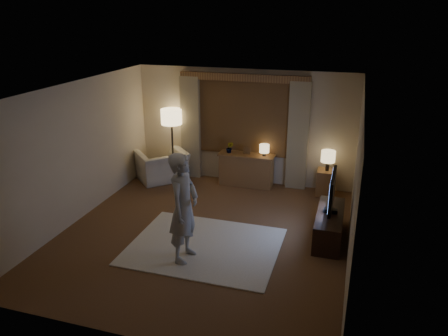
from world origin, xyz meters
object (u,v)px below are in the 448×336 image
at_px(tv_stand, 329,225).
at_px(armchair, 162,166).
at_px(sideboard, 246,170).
at_px(side_table, 326,183).
at_px(person, 184,208).

bearing_deg(tv_stand, armchair, 156.78).
xyz_separation_m(sideboard, armchair, (-1.97, -0.29, 0.00)).
xyz_separation_m(side_table, person, (-1.95, -3.32, 0.63)).
xyz_separation_m(sideboard, side_table, (1.79, -0.05, -0.07)).
bearing_deg(person, sideboard, 1.51).
bearing_deg(sideboard, person, -92.70).
xyz_separation_m(tv_stand, person, (-2.16, -1.38, 0.66)).
height_order(sideboard, tv_stand, sideboard).
xyz_separation_m(armchair, person, (1.81, -3.08, 0.56)).
relative_size(tv_stand, person, 0.78).
bearing_deg(sideboard, side_table, -1.60).
height_order(armchair, person, person).
bearing_deg(tv_stand, person, -147.56).
height_order(armchair, tv_stand, armchair).
height_order(sideboard, person, person).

